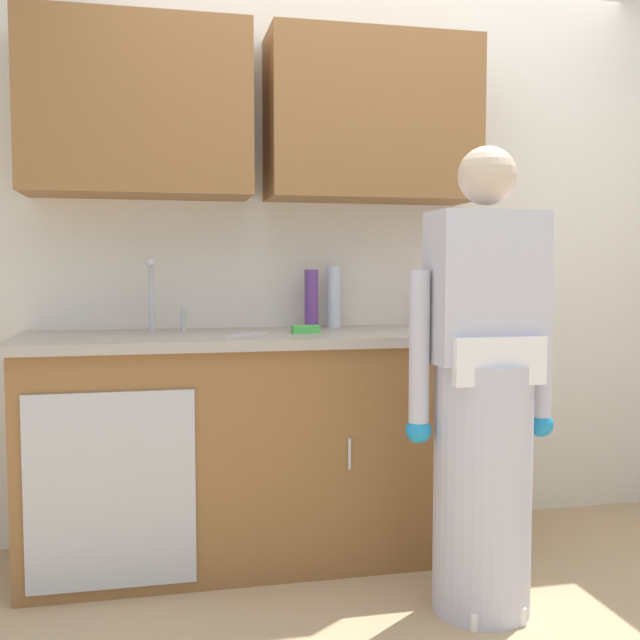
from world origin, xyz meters
name	(u,v)px	position (x,y,z in m)	size (l,w,h in m)	color
ground_plane	(452,618)	(0.00, 0.00, 0.00)	(9.00, 9.00, 0.00)	tan
kitchen_wall_with_uppers	(344,209)	(-0.14, 0.99, 1.48)	(4.80, 0.44, 2.70)	silver
counter_cabinet	(264,450)	(-0.55, 0.70, 0.45)	(1.90, 0.62, 0.90)	brown
countertop	(264,338)	(-0.55, 0.70, 0.92)	(1.96, 0.66, 0.04)	#A8A093
sink	(162,338)	(-0.96, 0.71, 0.93)	(0.50, 0.36, 0.35)	#B7BABF
person_at_sink	(483,416)	(0.12, 0.04, 0.69)	(0.55, 0.34, 1.62)	white
bottle_soap	(311,299)	(-0.31, 0.90, 1.07)	(0.06, 0.06, 0.26)	#66388C
bottle_water_tall	(334,297)	(-0.20, 0.91, 1.08)	(0.07, 0.07, 0.27)	silver
bottle_cleaner_spray	(437,302)	(0.27, 0.87, 1.05)	(0.07, 0.07, 0.22)	#E05933
cup_by_sink	(435,321)	(0.14, 0.54, 0.99)	(0.08, 0.08, 0.10)	white
knife_on_counter	(246,334)	(-0.63, 0.61, 0.94)	(0.24, 0.02, 0.01)	silver
sponge	(306,329)	(-0.38, 0.66, 0.96)	(0.11, 0.07, 0.03)	#4CBF4C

